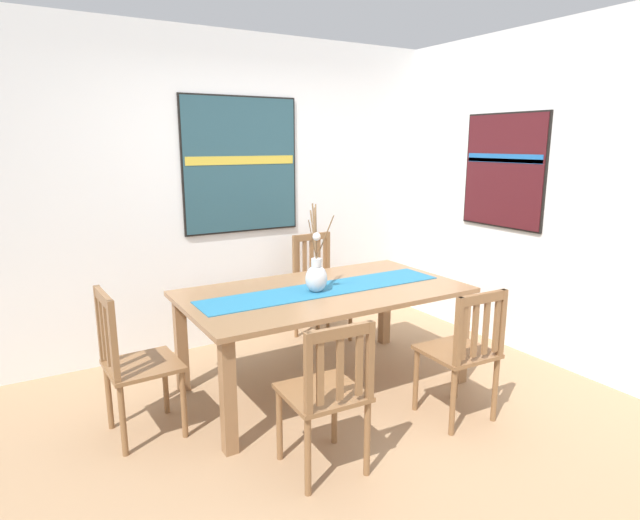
# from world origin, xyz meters

# --- Properties ---
(ground_plane) EXTENTS (6.40, 6.40, 0.03)m
(ground_plane) POSITION_xyz_m (0.00, 0.00, -0.01)
(ground_plane) COLOR #A37F5B
(wall_back) EXTENTS (6.40, 0.12, 2.70)m
(wall_back) POSITION_xyz_m (0.00, 1.86, 1.35)
(wall_back) COLOR white
(wall_back) RESTS_ON ground_plane
(wall_side) EXTENTS (0.12, 6.40, 2.70)m
(wall_side) POSITION_xyz_m (1.86, 0.00, 1.35)
(wall_side) COLOR white
(wall_side) RESTS_ON ground_plane
(dining_table) EXTENTS (2.01, 1.10, 0.75)m
(dining_table) POSITION_xyz_m (-0.02, 0.58, 0.66)
(dining_table) COLOR #8E6642
(dining_table) RESTS_ON ground_plane
(table_runner) EXTENTS (1.85, 0.36, 0.01)m
(table_runner) POSITION_xyz_m (-0.02, 0.58, 0.75)
(table_runner) COLOR #236B93
(table_runner) RESTS_ON dining_table
(centerpiece_vase) EXTENTS (0.17, 0.26, 0.62)m
(centerpiece_vase) POSITION_xyz_m (-0.11, 0.54, 0.88)
(centerpiece_vase) COLOR silver
(centerpiece_vase) RESTS_ON dining_table
(chair_0) EXTENTS (0.44, 0.44, 0.97)m
(chair_0) POSITION_xyz_m (0.46, 1.47, 0.50)
(chair_0) COLOR brown
(chair_0) RESTS_ON ground_plane
(chair_1) EXTENTS (0.44, 0.44, 0.95)m
(chair_1) POSITION_xyz_m (-1.37, 0.58, 0.49)
(chair_1) COLOR brown
(chair_1) RESTS_ON ground_plane
(chair_2) EXTENTS (0.44, 0.44, 0.89)m
(chair_2) POSITION_xyz_m (-0.56, -0.34, 0.47)
(chair_2) COLOR brown
(chair_2) RESTS_ON ground_plane
(chair_3) EXTENTS (0.44, 0.44, 0.90)m
(chair_3) POSITION_xyz_m (0.49, -0.30, 0.48)
(chair_3) COLOR brown
(chair_3) RESTS_ON ground_plane
(painting_on_back_wall) EXTENTS (1.05, 0.05, 1.17)m
(painting_on_back_wall) POSITION_xyz_m (-0.14, 1.79, 1.59)
(painting_on_back_wall) COLOR black
(painting_on_side_wall) EXTENTS (0.05, 0.85, 0.98)m
(painting_on_side_wall) POSITION_xyz_m (1.79, 0.58, 1.55)
(painting_on_side_wall) COLOR black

